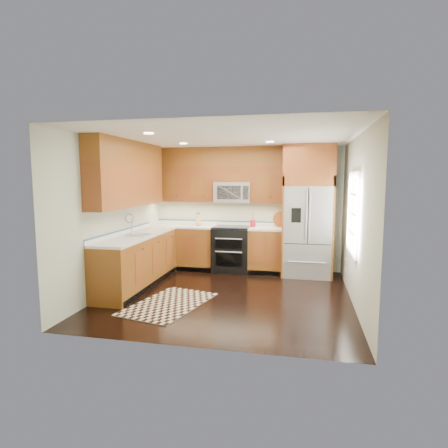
% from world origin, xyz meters
% --- Properties ---
extents(ground, '(4.00, 4.00, 0.00)m').
position_xyz_m(ground, '(0.00, 0.00, 0.00)').
color(ground, black).
rests_on(ground, ground).
extents(wall_back, '(4.00, 0.02, 2.60)m').
position_xyz_m(wall_back, '(0.00, 2.00, 1.30)').
color(wall_back, beige).
rests_on(wall_back, ground).
extents(wall_left, '(0.02, 4.00, 2.60)m').
position_xyz_m(wall_left, '(-2.00, 0.00, 1.30)').
color(wall_left, beige).
rests_on(wall_left, ground).
extents(wall_right, '(0.02, 4.00, 2.60)m').
position_xyz_m(wall_right, '(2.00, 0.00, 1.30)').
color(wall_right, beige).
rests_on(wall_right, ground).
extents(window, '(0.04, 1.10, 1.30)m').
position_xyz_m(window, '(1.98, 0.20, 1.40)').
color(window, white).
rests_on(window, ground).
extents(base_cabinets, '(2.85, 3.00, 0.90)m').
position_xyz_m(base_cabinets, '(-1.23, 0.90, 0.45)').
color(base_cabinets, brown).
rests_on(base_cabinets, ground).
extents(countertop, '(2.86, 3.01, 0.04)m').
position_xyz_m(countertop, '(-1.09, 1.01, 0.92)').
color(countertop, silver).
rests_on(countertop, base_cabinets).
extents(upper_cabinets, '(2.85, 3.00, 1.15)m').
position_xyz_m(upper_cabinets, '(-1.15, 1.09, 2.02)').
color(upper_cabinets, brown).
rests_on(upper_cabinets, ground).
extents(range, '(0.76, 0.67, 0.95)m').
position_xyz_m(range, '(-0.25, 1.67, 0.47)').
color(range, black).
rests_on(range, ground).
extents(microwave, '(0.76, 0.40, 0.42)m').
position_xyz_m(microwave, '(-0.25, 1.80, 1.66)').
color(microwave, '#B2B2B7').
rests_on(microwave, ground).
extents(refrigerator, '(0.98, 0.75, 2.60)m').
position_xyz_m(refrigerator, '(1.30, 1.63, 1.30)').
color(refrigerator, '#B2B2B7').
rests_on(refrigerator, ground).
extents(sink_faucet, '(0.54, 0.44, 0.37)m').
position_xyz_m(sink_faucet, '(-1.73, 0.23, 0.99)').
color(sink_faucet, '#B2B2B7').
rests_on(sink_faucet, countertop).
extents(rug, '(1.26, 1.72, 0.01)m').
position_xyz_m(rug, '(-0.80, -0.63, 0.01)').
color(rug, black).
rests_on(rug, ground).
extents(knife_block, '(0.15, 0.17, 0.29)m').
position_xyz_m(knife_block, '(-1.00, 1.76, 1.06)').
color(knife_block, tan).
rests_on(knife_block, countertop).
extents(utensil_crock, '(0.11, 0.11, 0.31)m').
position_xyz_m(utensil_crock, '(0.19, 1.73, 1.05)').
color(utensil_crock, '#B11531').
rests_on(utensil_crock, countertop).
extents(cutting_board, '(0.37, 0.37, 0.02)m').
position_xyz_m(cutting_board, '(0.75, 1.91, 0.95)').
color(cutting_board, brown).
rests_on(cutting_board, countertop).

